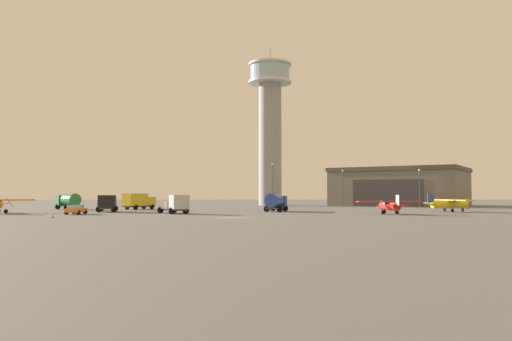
{
  "coord_description": "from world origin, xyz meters",
  "views": [
    {
      "loc": [
        2.55,
        -62.75,
        2.95
      ],
      "look_at": [
        3.37,
        18.99,
        6.8
      ],
      "focal_mm": 35.06,
      "sensor_mm": 36.0,
      "label": 1
    }
  ],
  "objects_px": {
    "airplane_red": "(390,205)",
    "truck_box_yellow": "(138,201)",
    "airplane_yellow": "(449,203)",
    "car_orange": "(76,209)",
    "control_tower": "(270,120)",
    "light_post_east": "(273,181)",
    "traffic_cone_near_left": "(52,215)",
    "truck_fuel_tanker_blue": "(276,201)",
    "truck_fuel_tanker_green": "(69,201)",
    "light_post_west": "(343,185)",
    "truck_flatbed_silver": "(176,205)",
    "light_post_north": "(419,185)",
    "truck_box_black": "(107,202)"
  },
  "relations": [
    {
      "from": "truck_fuel_tanker_blue",
      "to": "truck_box_yellow",
      "type": "bearing_deg",
      "value": 82.3
    },
    {
      "from": "airplane_red",
      "to": "truck_fuel_tanker_blue",
      "type": "xyz_separation_m",
      "value": [
        -16.02,
        11.57,
        0.38
      ]
    },
    {
      "from": "truck_flatbed_silver",
      "to": "truck_fuel_tanker_blue",
      "type": "bearing_deg",
      "value": 89.61
    },
    {
      "from": "control_tower",
      "to": "light_post_east",
      "type": "distance_m",
      "value": 25.55
    },
    {
      "from": "traffic_cone_near_left",
      "to": "light_post_west",
      "type": "bearing_deg",
      "value": 48.72
    },
    {
      "from": "car_orange",
      "to": "light_post_east",
      "type": "bearing_deg",
      "value": -38.24
    },
    {
      "from": "control_tower",
      "to": "truck_box_yellow",
      "type": "xyz_separation_m",
      "value": [
        -26.48,
        -34.5,
        -20.7
      ]
    },
    {
      "from": "truck_flatbed_silver",
      "to": "truck_fuel_tanker_blue",
      "type": "height_order",
      "value": "truck_fuel_tanker_blue"
    },
    {
      "from": "control_tower",
      "to": "light_post_east",
      "type": "height_order",
      "value": "control_tower"
    },
    {
      "from": "light_post_north",
      "to": "truck_box_black",
      "type": "bearing_deg",
      "value": -157.21
    },
    {
      "from": "light_post_east",
      "to": "light_post_north",
      "type": "bearing_deg",
      "value": -4.77
    },
    {
      "from": "truck_box_black",
      "to": "light_post_north",
      "type": "height_order",
      "value": "light_post_north"
    },
    {
      "from": "airplane_red",
      "to": "truck_box_yellow",
      "type": "relative_size",
      "value": 1.37
    },
    {
      "from": "control_tower",
      "to": "airplane_yellow",
      "type": "height_order",
      "value": "control_tower"
    },
    {
      "from": "truck_box_black",
      "to": "airplane_yellow",
      "type": "bearing_deg",
      "value": -102.51
    },
    {
      "from": "light_post_north",
      "to": "traffic_cone_near_left",
      "type": "relative_size",
      "value": 11.87
    },
    {
      "from": "truck_box_black",
      "to": "traffic_cone_near_left",
      "type": "distance_m",
      "value": 20.65
    },
    {
      "from": "truck_box_yellow",
      "to": "light_post_east",
      "type": "height_order",
      "value": "light_post_east"
    },
    {
      "from": "light_post_north",
      "to": "light_post_east",
      "type": "bearing_deg",
      "value": 175.23
    },
    {
      "from": "car_orange",
      "to": "airplane_red",
      "type": "bearing_deg",
      "value": -89.86
    },
    {
      "from": "truck_fuel_tanker_blue",
      "to": "light_post_north",
      "type": "xyz_separation_m",
      "value": [
        32.4,
        23.79,
        3.3
      ]
    },
    {
      "from": "car_orange",
      "to": "light_post_west",
      "type": "relative_size",
      "value": 0.51
    },
    {
      "from": "airplane_yellow",
      "to": "car_orange",
      "type": "distance_m",
      "value": 58.7
    },
    {
      "from": "truck_fuel_tanker_green",
      "to": "truck_box_yellow",
      "type": "distance_m",
      "value": 13.15
    },
    {
      "from": "truck_flatbed_silver",
      "to": "truck_box_yellow",
      "type": "bearing_deg",
      "value": 174.73
    },
    {
      "from": "light_post_west",
      "to": "light_post_north",
      "type": "bearing_deg",
      "value": -20.45
    },
    {
      "from": "car_orange",
      "to": "control_tower",
      "type": "bearing_deg",
      "value": -27.61
    },
    {
      "from": "truck_box_black",
      "to": "truck_flatbed_silver",
      "type": "relative_size",
      "value": 0.86
    },
    {
      "from": "control_tower",
      "to": "truck_box_yellow",
      "type": "bearing_deg",
      "value": -127.51
    },
    {
      "from": "truck_fuel_tanker_green",
      "to": "car_orange",
      "type": "relative_size",
      "value": 1.51
    },
    {
      "from": "car_orange",
      "to": "light_post_east",
      "type": "relative_size",
      "value": 0.44
    },
    {
      "from": "truck_box_yellow",
      "to": "truck_fuel_tanker_blue",
      "type": "height_order",
      "value": "truck_box_yellow"
    },
    {
      "from": "truck_flatbed_silver",
      "to": "control_tower",
      "type": "bearing_deg",
      "value": 131.95
    },
    {
      "from": "light_post_north",
      "to": "car_orange",
      "type": "bearing_deg",
      "value": -150.38
    },
    {
      "from": "control_tower",
      "to": "truck_fuel_tanker_blue",
      "type": "height_order",
      "value": "control_tower"
    },
    {
      "from": "control_tower",
      "to": "airplane_yellow",
      "type": "bearing_deg",
      "value": -60.08
    },
    {
      "from": "truck_fuel_tanker_blue",
      "to": "light_post_east",
      "type": "relative_size",
      "value": 0.73
    },
    {
      "from": "traffic_cone_near_left",
      "to": "airplane_red",
      "type": "bearing_deg",
      "value": 13.29
    },
    {
      "from": "truck_flatbed_silver",
      "to": "light_post_east",
      "type": "distance_m",
      "value": 39.47
    },
    {
      "from": "truck_fuel_tanker_green",
      "to": "truck_box_black",
      "type": "bearing_deg",
      "value": 179.6
    },
    {
      "from": "light_post_north",
      "to": "truck_box_yellow",
      "type": "bearing_deg",
      "value": -167.88
    },
    {
      "from": "truck_box_black",
      "to": "traffic_cone_near_left",
      "type": "xyz_separation_m",
      "value": [
        -0.81,
        -20.6,
        -1.25
      ]
    },
    {
      "from": "truck_fuel_tanker_green",
      "to": "truck_box_yellow",
      "type": "height_order",
      "value": "truck_box_yellow"
    },
    {
      "from": "control_tower",
      "to": "light_post_east",
      "type": "relative_size",
      "value": 4.22
    },
    {
      "from": "airplane_yellow",
      "to": "truck_box_yellow",
      "type": "distance_m",
      "value": 55.73
    },
    {
      "from": "truck_flatbed_silver",
      "to": "light_post_north",
      "type": "distance_m",
      "value": 58.27
    },
    {
      "from": "car_orange",
      "to": "traffic_cone_near_left",
      "type": "relative_size",
      "value": 6.18
    },
    {
      "from": "airplane_yellow",
      "to": "light_post_west",
      "type": "bearing_deg",
      "value": 98.7
    },
    {
      "from": "truck_fuel_tanker_blue",
      "to": "light_post_north",
      "type": "distance_m",
      "value": 40.33
    },
    {
      "from": "airplane_red",
      "to": "light_post_east",
      "type": "xyz_separation_m",
      "value": [
        -15.36,
        38.01,
        4.43
      ]
    }
  ]
}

